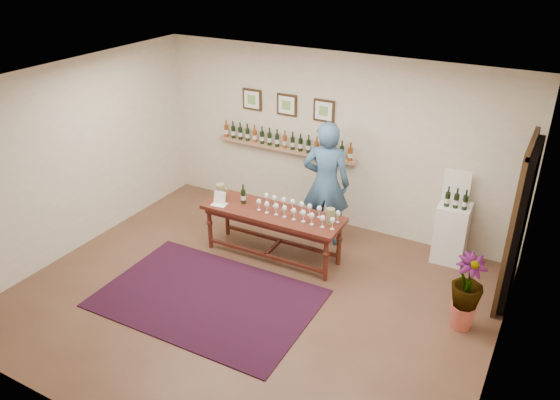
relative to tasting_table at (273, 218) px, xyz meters
The scene contains 14 objects.
ground 1.26m from the tasting_table, 76.01° to the right, with size 6.00×6.00×0.00m, color #543325.
room_shell 2.55m from the tasting_table, 18.60° to the left, with size 6.00×6.00×6.00m.
rug 1.51m from the tasting_table, 99.42° to the right, with size 2.80×1.87×0.01m, color #400B13.
tasting_table is the anchor object (origin of this frame).
table_glasses 0.43m from the tasting_table, ahead, with size 1.35×0.31×0.19m, color white, non-canonical shape.
table_bottles 0.58m from the tasting_table, behind, with size 0.25×0.14×0.27m, color black, non-canonical shape.
pitcher_left 0.92m from the tasting_table, behind, with size 0.15×0.15×0.24m, color olive, non-canonical shape.
pitcher_right 0.90m from the tasting_table, ahead, with size 0.14×0.14×0.22m, color olive, non-canonical shape.
menu_card 0.84m from the tasting_table, 167.90° to the right, with size 0.22×0.16×0.20m, color white.
display_pedestal 2.60m from the tasting_table, 26.86° to the left, with size 0.44×0.44×0.89m, color white.
pedestal_bottles 2.60m from the tasting_table, 25.13° to the left, with size 0.33×0.09×0.33m, color black, non-canonical shape.
info_sign 2.65m from the tasting_table, 29.26° to the left, with size 0.38×0.02×0.52m, color white.
potted_plant 2.85m from the tasting_table, ahead, with size 0.65×0.65×0.87m.
person 0.97m from the tasting_table, 58.05° to the left, with size 0.71×0.47×1.95m, color #355A7E.
Camera 1 is at (3.20, -4.99, 4.36)m, focal length 35.00 mm.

